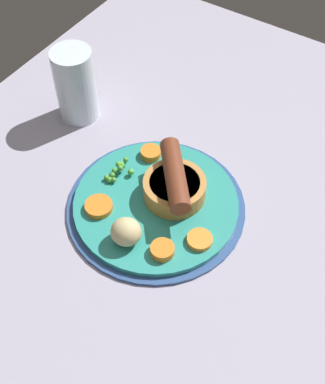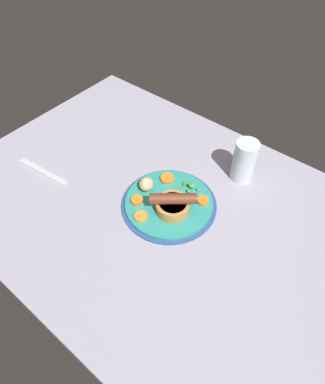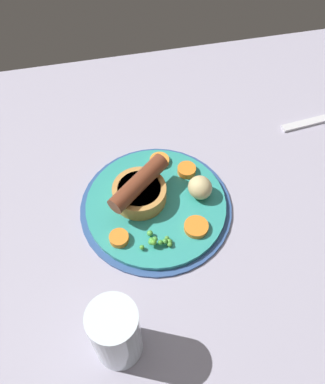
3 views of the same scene
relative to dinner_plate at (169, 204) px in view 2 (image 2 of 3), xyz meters
The scene contains 11 objects.
dining_table 5.41cm from the dinner_plate, 18.39° to the left, with size 110.00×80.00×3.00cm, color #9E99AD.
dinner_plate is the anchor object (origin of this frame).
sausage_pudding 4.42cm from the dinner_plate, 144.02° to the left, with size 10.96×9.81×5.90cm.
pea_pile 7.81cm from the dinner_plate, 100.56° to the right, with size 5.26×3.36×1.84cm.
potato_chunk_1 8.13cm from the dinner_plate, ahead, with size 4.18×3.95×3.97cm, color #CCB77F.
carrot_slice_0 9.11cm from the dinner_plate, 141.58° to the right, with size 3.11×3.11×1.18cm, color orange.
carrot_slice_1 8.22cm from the dinner_plate, 48.25° to the right, with size 3.94×3.94×0.96cm, color orange.
carrot_slice_3 8.67cm from the dinner_plate, 39.33° to the left, with size 3.24×3.24×1.22cm, color orange.
carrot_slice_5 9.07cm from the dinner_plate, 74.50° to the left, with size 3.50×3.50×0.79cm, color orange.
fork 39.14cm from the dinner_plate, 20.31° to the left, with size 18.00×1.60×0.60cm, color silver.
drinking_glass 24.26cm from the dinner_plate, 113.73° to the right, with size 6.49×6.49×12.46cm, color silver.
Camera 2 is at (-40.35, 45.02, 74.54)cm, focal length 32.00 mm.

